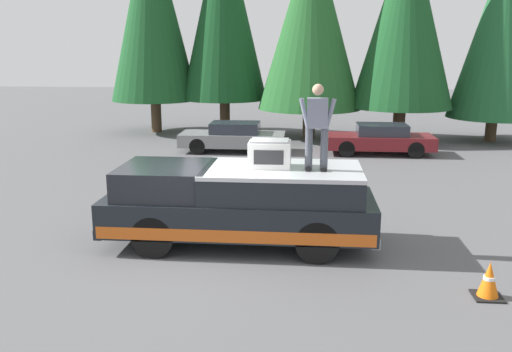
# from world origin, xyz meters

# --- Properties ---
(ground_plane) EXTENTS (90.00, 90.00, 0.00)m
(ground_plane) POSITION_xyz_m (0.00, 0.00, 0.00)
(ground_plane) COLOR #565659
(pickup_truck) EXTENTS (2.01, 5.54, 1.65)m
(pickup_truck) POSITION_xyz_m (0.49, -0.71, 0.87)
(pickup_truck) COLOR black
(pickup_truck) RESTS_ON ground
(compressor_unit) EXTENTS (0.65, 0.84, 0.56)m
(compressor_unit) POSITION_xyz_m (0.55, -1.32, 1.93)
(compressor_unit) COLOR white
(compressor_unit) RESTS_ON pickup_truck
(person_on_truck_bed) EXTENTS (0.29, 0.72, 1.69)m
(person_on_truck_bed) POSITION_xyz_m (0.34, -2.26, 2.55)
(person_on_truck_bed) COLOR #4C515B
(person_on_truck_bed) RESTS_ON pickup_truck
(parked_car_maroon) EXTENTS (1.64, 4.10, 1.16)m
(parked_car_maroon) POSITION_xyz_m (10.76, -4.87, 0.58)
(parked_car_maroon) COLOR maroon
(parked_car_maroon) RESTS_ON ground
(parked_car_grey) EXTENTS (1.64, 4.10, 1.16)m
(parked_car_grey) POSITION_xyz_m (10.76, 0.80, 0.58)
(parked_car_grey) COLOR gray
(parked_car_grey) RESTS_ON ground
(traffic_cone) EXTENTS (0.47, 0.47, 0.62)m
(traffic_cone) POSITION_xyz_m (-1.63, -5.08, 0.29)
(traffic_cone) COLOR black
(traffic_cone) RESTS_ON ground
(conifer_far_left) EXTENTS (3.94, 3.94, 8.40)m
(conifer_far_left) POSITION_xyz_m (14.29, -10.14, 4.71)
(conifer_far_left) COLOR #4C3826
(conifer_far_left) RESTS_ON ground
(conifer_left) EXTENTS (4.37, 4.37, 9.19)m
(conifer_left) POSITION_xyz_m (14.02, -6.11, 5.32)
(conifer_left) COLOR #4C3826
(conifer_left) RESTS_ON ground
(conifer_center_left) EXTENTS (4.58, 4.58, 9.08)m
(conifer_center_left) POSITION_xyz_m (14.32, -2.17, 5.20)
(conifer_center_left) COLOR #4C3826
(conifer_center_left) RESTS_ON ground
(conifer_center_right) EXTENTS (4.02, 4.02, 10.10)m
(conifer_center_right) POSITION_xyz_m (15.57, 1.85, 5.84)
(conifer_center_right) COLOR #4C3826
(conifer_center_right) RESTS_ON ground
(conifer_right) EXTENTS (4.09, 4.09, 10.22)m
(conifer_right) POSITION_xyz_m (15.50, 5.20, 5.87)
(conifer_right) COLOR #4C3826
(conifer_right) RESTS_ON ground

